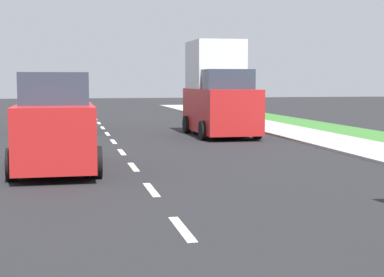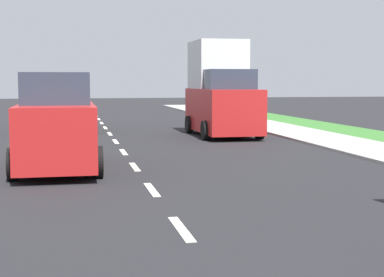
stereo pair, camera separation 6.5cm
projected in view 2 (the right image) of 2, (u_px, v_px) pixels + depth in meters
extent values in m
plane|color=black|center=(109.00, 133.00, 23.03)|extent=(96.00, 96.00, 0.00)
cube|color=silver|center=(181.00, 229.00, 8.11)|extent=(0.14, 1.40, 0.01)
cube|color=silver|center=(152.00, 190.00, 11.04)|extent=(0.14, 1.40, 0.01)
cube|color=silver|center=(135.00, 167.00, 13.96)|extent=(0.14, 1.40, 0.01)
cube|color=silver|center=(123.00, 152.00, 16.89)|extent=(0.14, 1.40, 0.01)
cube|color=silver|center=(116.00, 142.00, 19.81)|extent=(0.14, 1.40, 0.01)
cube|color=silver|center=(110.00, 134.00, 22.74)|extent=(0.14, 1.40, 0.01)
cube|color=silver|center=(105.00, 128.00, 25.66)|extent=(0.14, 1.40, 0.01)
cube|color=silver|center=(102.00, 123.00, 28.58)|extent=(0.14, 1.40, 0.01)
cube|color=silver|center=(99.00, 119.00, 31.51)|extent=(0.14, 1.40, 0.01)
cube|color=silver|center=(96.00, 116.00, 34.43)|extent=(0.14, 1.40, 0.01)
cube|color=silver|center=(94.00, 113.00, 37.36)|extent=(0.14, 1.40, 0.01)
cube|color=silver|center=(92.00, 111.00, 40.28)|extent=(0.14, 1.40, 0.01)
cube|color=silver|center=(91.00, 109.00, 43.21)|extent=(0.14, 1.40, 0.01)
cube|color=silver|center=(90.00, 107.00, 46.13)|extent=(0.14, 1.40, 0.01)
cube|color=silver|center=(88.00, 106.00, 49.06)|extent=(0.14, 1.40, 0.01)
cube|color=red|center=(222.00, 110.00, 21.79)|extent=(1.90, 4.60, 1.56)
cube|color=#2D3847|center=(228.00, 79.00, 20.89)|extent=(1.67, 1.61, 0.70)
cube|color=silver|center=(217.00, 65.00, 22.41)|extent=(1.80, 2.53, 1.80)
cylinder|color=black|center=(189.00, 124.00, 23.04)|extent=(0.22, 0.68, 0.68)
cylinder|color=black|center=(237.00, 124.00, 23.43)|extent=(0.22, 0.68, 0.68)
cylinder|color=black|center=(205.00, 130.00, 20.26)|extent=(0.22, 0.68, 0.68)
cylinder|color=black|center=(259.00, 129.00, 20.65)|extent=(0.22, 0.68, 0.68)
cube|color=gray|center=(65.00, 109.00, 24.17)|extent=(1.83, 4.22, 1.40)
cube|color=#2D3847|center=(65.00, 84.00, 24.17)|extent=(1.61, 2.32, 0.70)
cylinder|color=black|center=(90.00, 124.00, 23.14)|extent=(0.22, 0.68, 0.68)
cylinder|color=black|center=(41.00, 125.00, 22.76)|extent=(0.22, 0.68, 0.68)
cylinder|color=black|center=(88.00, 120.00, 25.69)|extent=(0.22, 0.68, 0.68)
cylinder|color=black|center=(44.00, 121.00, 25.31)|extent=(0.22, 0.68, 0.68)
cube|color=red|center=(57.00, 133.00, 13.42)|extent=(1.66, 4.22, 1.34)
cube|color=#2D3847|center=(56.00, 88.00, 13.43)|extent=(1.46, 2.32, 0.70)
cylinder|color=black|center=(97.00, 162.00, 12.37)|extent=(0.22, 0.68, 0.68)
cylinder|color=black|center=(13.00, 164.00, 12.03)|extent=(0.22, 0.68, 0.68)
cylinder|color=black|center=(93.00, 148.00, 14.92)|extent=(0.22, 0.68, 0.68)
cylinder|color=black|center=(23.00, 150.00, 14.57)|extent=(0.22, 0.68, 0.68)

